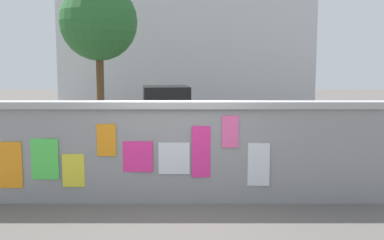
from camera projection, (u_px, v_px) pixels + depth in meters
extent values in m
plane|color=#605B56|center=(182.00, 134.00, 16.03)|extent=(60.00, 60.00, 0.00)
cube|color=gray|center=(174.00, 155.00, 7.99)|extent=(7.47, 0.30, 1.67)
cube|color=#AAAAAA|center=(173.00, 105.00, 7.88)|extent=(7.67, 0.42, 0.12)
cube|color=orange|center=(9.00, 165.00, 7.84)|extent=(0.41, 0.02, 0.81)
cube|color=#4CD84C|center=(43.00, 159.00, 7.83)|extent=(0.48, 0.04, 0.72)
cube|color=yellow|center=(72.00, 171.00, 7.86)|extent=(0.38, 0.02, 0.58)
cube|color=orange|center=(105.00, 140.00, 7.79)|extent=(0.33, 0.03, 0.56)
cube|color=#F42D8C|center=(136.00, 157.00, 7.83)|extent=(0.52, 0.04, 0.53)
cube|color=silver|center=(173.00, 158.00, 7.83)|extent=(0.54, 0.01, 0.55)
cube|color=#F42D8C|center=(200.00, 152.00, 7.82)|extent=(0.32, 0.03, 0.90)
cube|color=#F9599E|center=(229.00, 132.00, 7.78)|extent=(0.29, 0.02, 0.55)
cube|color=silver|center=(257.00, 164.00, 7.85)|extent=(0.38, 0.03, 0.75)
cylinder|color=black|center=(167.00, 137.00, 13.10)|extent=(0.72, 0.29, 0.70)
cylinder|color=black|center=(170.00, 145.00, 11.82)|extent=(0.72, 0.29, 0.70)
cylinder|color=black|center=(78.00, 139.00, 12.77)|extent=(0.72, 0.29, 0.70)
cylinder|color=black|center=(72.00, 147.00, 11.49)|extent=(0.72, 0.29, 0.70)
cube|color=black|center=(165.00, 114.00, 12.36)|extent=(1.38, 1.64, 1.50)
cube|color=#334C59|center=(98.00, 126.00, 12.16)|extent=(2.57, 1.80, 0.90)
cylinder|color=black|center=(311.00, 145.00, 12.04)|extent=(0.61, 0.19, 0.60)
cylinder|color=black|center=(264.00, 147.00, 11.84)|extent=(0.61, 0.21, 0.60)
cube|color=#197233|center=(288.00, 135.00, 11.91)|extent=(1.02, 0.39, 0.32)
cube|color=black|center=(281.00, 129.00, 11.86)|extent=(0.59, 0.30, 0.10)
cube|color=#262626|center=(308.00, 125.00, 11.96)|extent=(0.12, 0.56, 0.03)
cylinder|color=black|center=(181.00, 170.00, 9.04)|extent=(0.65, 0.18, 0.66)
cylinder|color=black|center=(232.00, 168.00, 9.27)|extent=(0.65, 0.18, 0.66)
cube|color=red|center=(207.00, 160.00, 9.13)|extent=(0.94, 0.25, 0.06)
cylinder|color=red|center=(214.00, 149.00, 9.14)|extent=(0.04, 0.04, 0.40)
cube|color=black|center=(214.00, 139.00, 9.11)|extent=(0.21, 0.12, 0.05)
cube|color=black|center=(184.00, 143.00, 8.98)|extent=(0.14, 0.44, 0.03)
cylinder|color=#3F994C|center=(264.00, 154.00, 10.35)|extent=(0.12, 0.12, 0.80)
cylinder|color=#3F994C|center=(257.00, 155.00, 10.29)|extent=(0.12, 0.12, 0.80)
cylinder|color=purple|center=(261.00, 124.00, 10.24)|extent=(0.44, 0.44, 0.60)
sphere|color=#8C664C|center=(261.00, 106.00, 10.19)|extent=(0.22, 0.22, 0.22)
cylinder|color=purple|center=(96.00, 166.00, 9.09)|extent=(0.12, 0.12, 0.80)
cylinder|color=purple|center=(100.00, 168.00, 8.95)|extent=(0.12, 0.12, 0.80)
cylinder|color=#338CBF|center=(97.00, 132.00, 8.94)|extent=(0.48, 0.48, 0.60)
sphere|color=#8C664C|center=(96.00, 112.00, 8.89)|extent=(0.22, 0.22, 0.22)
cylinder|color=brown|center=(99.00, 89.00, 17.28)|extent=(0.29, 0.29, 3.01)
sphere|color=#286529|center=(97.00, 22.00, 16.98)|extent=(2.90, 2.90, 2.90)
cube|color=silver|center=(186.00, 46.00, 24.69)|extent=(12.50, 5.94, 6.92)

